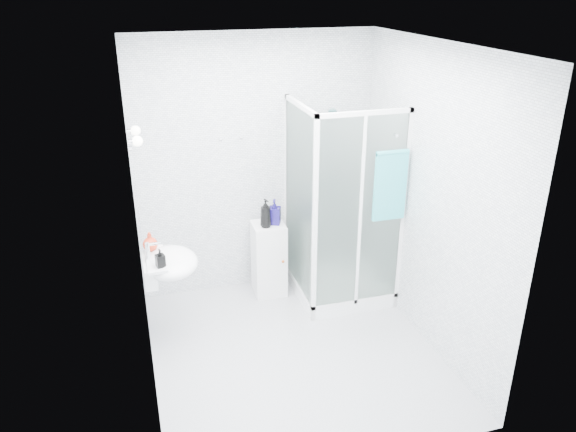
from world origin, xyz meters
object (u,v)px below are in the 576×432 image
object	(u,v)px
wall_basin	(168,263)
shampoo_bottle_a	(266,213)
shower_enclosure	(335,258)
shampoo_bottle_b	(274,212)
soap_dispenser_orange	(150,241)
hand_towel	(390,184)
storage_cabinet	(269,259)
soap_dispenser_black	(160,258)

from	to	relation	value
wall_basin	shampoo_bottle_a	world-z (taller)	shampoo_bottle_a
shower_enclosure	shampoo_bottle_b	size ratio (longest dim) A/B	7.89
shampoo_bottle_a	soap_dispenser_orange	world-z (taller)	shampoo_bottle_a
shower_enclosure	hand_towel	world-z (taller)	shower_enclosure
storage_cabinet	shampoo_bottle_a	xyz separation A→B (m)	(-0.04, -0.05, 0.53)
wall_basin	soap_dispenser_black	bearing A→B (deg)	-111.50
wall_basin	storage_cabinet	size ratio (longest dim) A/B	0.73
shampoo_bottle_a	storage_cabinet	bearing A→B (deg)	51.07
wall_basin	shampoo_bottle_b	size ratio (longest dim) A/B	2.21
shampoo_bottle_b	shower_enclosure	bearing A→B (deg)	-27.96
hand_towel	shampoo_bottle_a	distance (m)	1.25
storage_cabinet	hand_towel	bearing A→B (deg)	-34.29
shower_enclosure	wall_basin	bearing A→B (deg)	-169.19
storage_cabinet	soap_dispenser_orange	size ratio (longest dim) A/B	4.68
shampoo_bottle_a	shampoo_bottle_b	xyz separation A→B (m)	(0.10, 0.05, -0.02)
shampoo_bottle_a	shower_enclosure	bearing A→B (deg)	-20.10
wall_basin	shampoo_bottle_a	distance (m)	1.15
hand_towel	soap_dispenser_black	xyz separation A→B (m)	(-2.06, -0.08, -0.40)
wall_basin	shampoo_bottle_b	xyz separation A→B (m)	(1.11, 0.61, 0.10)
shower_enclosure	shampoo_bottle_a	world-z (taller)	shower_enclosure
wall_basin	soap_dispenser_orange	xyz separation A→B (m)	(-0.12, 0.16, 0.15)
storage_cabinet	soap_dispenser_orange	bearing A→B (deg)	-157.80
storage_cabinet	hand_towel	size ratio (longest dim) A/B	1.18
shower_enclosure	shampoo_bottle_a	size ratio (longest dim) A/B	6.92
shampoo_bottle_b	soap_dispenser_orange	world-z (taller)	soap_dispenser_orange
hand_towel	shampoo_bottle_b	xyz separation A→B (m)	(-0.89, 0.69, -0.44)
shampoo_bottle_b	storage_cabinet	bearing A→B (deg)	-175.66
shower_enclosure	soap_dispenser_black	xyz separation A→B (m)	(-1.72, -0.48, 0.49)
hand_towel	shampoo_bottle_a	xyz separation A→B (m)	(-0.99, 0.64, -0.42)
shower_enclosure	wall_basin	distance (m)	1.72
storage_cabinet	soap_dispenser_black	bearing A→B (deg)	-143.64
shampoo_bottle_a	soap_dispenser_black	xyz separation A→B (m)	(-1.07, -0.72, 0.03)
hand_towel	shampoo_bottle_b	size ratio (longest dim) A/B	2.58
soap_dispenser_orange	storage_cabinet	bearing A→B (deg)	20.61
shampoo_bottle_b	soap_dispenser_black	xyz separation A→B (m)	(-1.17, -0.77, 0.04)
wall_basin	hand_towel	distance (m)	2.07
shampoo_bottle_a	soap_dispenser_orange	distance (m)	1.19
hand_towel	soap_dispenser_orange	distance (m)	2.17
hand_towel	shampoo_bottle_b	bearing A→B (deg)	142.01
wall_basin	soap_dispenser_black	distance (m)	0.23
soap_dispenser_black	shower_enclosure	bearing A→B (deg)	15.65
soap_dispenser_orange	shower_enclosure	bearing A→B (deg)	4.88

